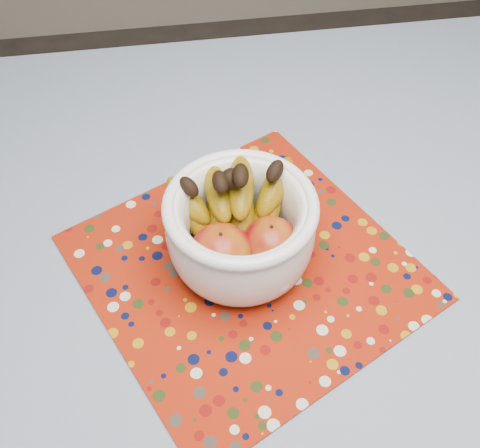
{
  "coord_description": "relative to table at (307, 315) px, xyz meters",
  "views": [
    {
      "loc": [
        -0.17,
        -0.43,
        1.45
      ],
      "look_at": [
        -0.1,
        0.07,
        0.84
      ],
      "focal_mm": 42.0,
      "sensor_mm": 36.0,
      "label": 1
    }
  ],
  "objects": [
    {
      "name": "placemat",
      "position": [
        -0.09,
        0.05,
        0.09
      ],
      "size": [
        0.59,
        0.59,
        0.0
      ],
      "primitive_type": "cube",
      "rotation": [
        0.0,
        0.0,
        0.45
      ],
      "color": "maroon",
      "rests_on": "tablecloth"
    },
    {
      "name": "tablecloth",
      "position": [
        0.0,
        0.0,
        0.08
      ],
      "size": [
        1.32,
        1.32,
        0.01
      ],
      "primitive_type": "cube",
      "color": "slate",
      "rests_on": "table"
    },
    {
      "name": "table",
      "position": [
        0.0,
        0.0,
        0.0
      ],
      "size": [
        1.2,
        1.2,
        0.75
      ],
      "color": "brown",
      "rests_on": "ground"
    },
    {
      "name": "fruit_bowl",
      "position": [
        -0.1,
        0.07,
        0.17
      ],
      "size": [
        0.26,
        0.22,
        0.17
      ],
      "color": "white",
      "rests_on": "placemat"
    }
  ]
}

